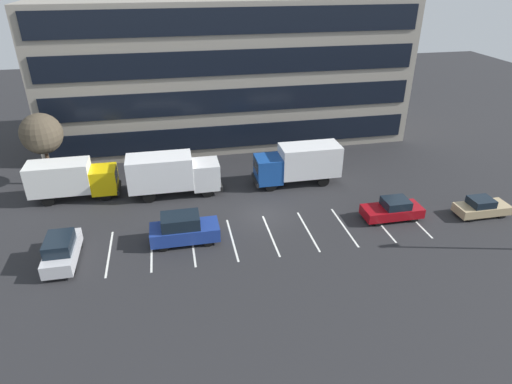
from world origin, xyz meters
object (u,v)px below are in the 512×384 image
(box_truck_white, at_px, (172,173))
(box_truck_blue, at_px, (299,163))
(box_truck_yellow, at_px, (71,178))
(suv_navy, at_px, (184,229))
(suv_silver, at_px, (61,250))
(sedan_tan, at_px, (482,207))
(bare_tree, at_px, (41,134))
(sedan_maroon, at_px, (393,209))

(box_truck_white, height_order, box_truck_blue, box_truck_white)
(box_truck_yellow, distance_m, box_truck_blue, 19.00)
(suv_navy, height_order, suv_silver, suv_navy)
(box_truck_white, relative_size, box_truck_blue, 1.01)
(sedan_tan, bearing_deg, bare_tree, 159.96)
(suv_navy, relative_size, bare_tree, 0.74)
(box_truck_blue, height_order, suv_silver, box_truck_blue)
(box_truck_blue, height_order, bare_tree, bare_tree)
(box_truck_white, distance_m, bare_tree, 11.49)
(sedan_maroon, xyz_separation_m, bare_tree, (-26.62, 11.32, 3.94))
(box_truck_yellow, height_order, sedan_tan, box_truck_yellow)
(box_truck_blue, relative_size, sedan_maroon, 1.67)
(sedan_tan, xyz_separation_m, sedan_maroon, (-6.95, 0.92, 0.07))
(suv_silver, bearing_deg, sedan_maroon, 2.23)
(box_truck_yellow, relative_size, box_truck_blue, 0.93)
(sedan_maroon, bearing_deg, suv_silver, -177.77)
(box_truck_blue, relative_size, suv_silver, 1.72)
(box_truck_yellow, distance_m, suv_navy, 11.94)
(box_truck_yellow, xyz_separation_m, suv_silver, (0.69, -9.15, -0.87))
(suv_silver, relative_size, sedan_tan, 1.07)
(suv_navy, relative_size, sedan_maroon, 1.06)
(suv_silver, bearing_deg, box_truck_yellow, 94.30)
(box_truck_white, height_order, sedan_tan, box_truck_white)
(box_truck_white, height_order, suv_silver, box_truck_white)
(sedan_tan, relative_size, bare_tree, 0.63)
(box_truck_white, relative_size, suv_silver, 1.74)
(box_truck_white, xyz_separation_m, sedan_maroon, (16.20, -7.30, -1.22))
(box_truck_yellow, relative_size, sedan_tan, 1.72)
(suv_silver, distance_m, sedan_maroon, 23.63)
(box_truck_yellow, height_order, suv_navy, box_truck_yellow)
(bare_tree, bearing_deg, box_truck_yellow, -53.19)
(sedan_tan, relative_size, sedan_maroon, 0.91)
(box_truck_white, xyz_separation_m, suv_navy, (0.46, -7.36, -0.95))
(box_truck_white, bearing_deg, sedan_tan, -19.54)
(sedan_tan, bearing_deg, box_truck_yellow, 163.68)
(box_truck_blue, distance_m, sedan_maroon, 9.09)
(sedan_maroon, bearing_deg, suv_navy, -179.78)
(box_truck_blue, relative_size, sedan_tan, 1.84)
(sedan_maroon, bearing_deg, bare_tree, 156.95)
(sedan_tan, bearing_deg, box_truck_white, 160.46)
(box_truck_blue, xyz_separation_m, sedan_tan, (12.27, -8.19, -1.27))
(box_truck_yellow, bearing_deg, sedan_maroon, -18.71)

